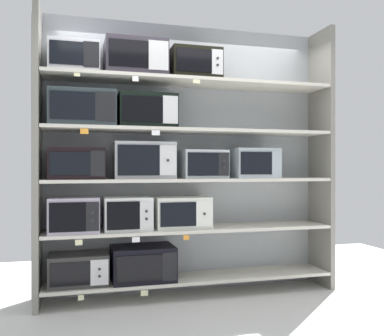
# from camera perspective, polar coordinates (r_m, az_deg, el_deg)

# --- Properties ---
(ground) EXTENTS (6.74, 6.00, 0.02)m
(ground) POSITION_cam_1_polar(r_m,az_deg,el_deg) (3.39, 4.79, -21.19)
(ground) COLOR silver
(back_panel) EXTENTS (2.94, 0.04, 2.65)m
(back_panel) POSITION_cam_1_polar(r_m,az_deg,el_deg) (4.35, -0.82, 1.41)
(back_panel) COLOR #9EA3A8
(back_panel) RESTS_ON ground
(upright_left) EXTENTS (0.05, 0.43, 2.65)m
(upright_left) POSITION_cam_1_polar(r_m,az_deg,el_deg) (3.98, -19.82, 1.54)
(upright_left) COLOR gray
(upright_left) RESTS_ON ground
(upright_right) EXTENTS (0.05, 0.43, 2.65)m
(upright_right) POSITION_cam_1_polar(r_m,az_deg,el_deg) (4.69, 16.76, 1.31)
(upright_right) COLOR gray
(upright_right) RESTS_ON ground
(shelf_0) EXTENTS (2.74, 0.43, 0.03)m
(shelf_0) POSITION_cam_1_polar(r_m,az_deg,el_deg) (4.25, 0.00, -14.38)
(shelf_0) COLOR beige
(shelf_0) RESTS_ON ground
(microwave_0) EXTENTS (0.52, 0.37, 0.27)m
(microwave_0) POSITION_cam_1_polar(r_m,az_deg,el_deg) (4.07, -14.80, -12.83)
(microwave_0) COLOR #2E2D2C
(microwave_0) RESTS_ON shelf_0
(microwave_1) EXTENTS (0.57, 0.42, 0.31)m
(microwave_1) POSITION_cam_1_polar(r_m,az_deg,el_deg) (4.11, -6.52, -12.41)
(microwave_1) COLOR black
(microwave_1) RESTS_ON shelf_0
(price_tag_0) EXTENTS (0.05, 0.00, 0.04)m
(price_tag_0) POSITION_cam_1_polar(r_m,az_deg,el_deg) (3.91, -14.51, -16.31)
(price_tag_0) COLOR beige
(price_tag_1) EXTENTS (0.07, 0.00, 0.05)m
(price_tag_1) POSITION_cam_1_polar(r_m,az_deg,el_deg) (3.95, -6.33, -16.16)
(price_tag_1) COLOR beige
(shelf_1) EXTENTS (2.74, 0.43, 0.03)m
(shelf_1) POSITION_cam_1_polar(r_m,az_deg,el_deg) (4.16, 0.00, -8.09)
(shelf_1) COLOR beige
(microwave_2) EXTENTS (0.43, 0.43, 0.31)m
(microwave_2) POSITION_cam_1_polar(r_m,az_deg,el_deg) (3.99, -15.40, -5.97)
(microwave_2) COLOR #A399AD
(microwave_2) RESTS_ON shelf_1
(microwave_3) EXTENTS (0.43, 0.36, 0.30)m
(microwave_3) POSITION_cam_1_polar(r_m,az_deg,el_deg) (4.01, -8.58, -5.98)
(microwave_3) COLOR silver
(microwave_3) RESTS_ON shelf_1
(microwave_4) EXTENTS (0.52, 0.34, 0.29)m
(microwave_4) POSITION_cam_1_polar(r_m,az_deg,el_deg) (4.11, -1.35, -5.91)
(microwave_4) COLOR silver
(microwave_4) RESTS_ON shelf_1
(price_tag_2) EXTENTS (0.06, 0.00, 0.05)m
(price_tag_2) POSITION_cam_1_polar(r_m,az_deg,el_deg) (3.80, -14.78, -9.52)
(price_tag_2) COLOR beige
(price_tag_3) EXTENTS (0.07, 0.00, 0.04)m
(price_tag_3) POSITION_cam_1_polar(r_m,az_deg,el_deg) (3.84, -7.45, -9.41)
(price_tag_3) COLOR white
(price_tag_4) EXTENTS (0.05, 0.00, 0.04)m
(price_tag_4) POSITION_cam_1_polar(r_m,az_deg,el_deg) (3.92, -0.77, -9.20)
(price_tag_4) COLOR orange
(shelf_2) EXTENTS (2.74, 0.43, 0.03)m
(shelf_2) POSITION_cam_1_polar(r_m,az_deg,el_deg) (4.12, 0.00, -1.60)
(shelf_2) COLOR beige
(microwave_5) EXTENTS (0.48, 0.41, 0.28)m
(microwave_5) POSITION_cam_1_polar(r_m,az_deg,el_deg) (3.97, -15.04, 0.57)
(microwave_5) COLOR black
(microwave_5) RESTS_ON shelf_2
(microwave_6) EXTENTS (0.56, 0.35, 0.34)m
(microwave_6) POSITION_cam_1_polar(r_m,az_deg,el_deg) (4.01, -6.42, 1.00)
(microwave_6) COLOR #A2A4A8
(microwave_6) RESTS_ON shelf_2
(microwave_7) EXTENTS (0.42, 0.37, 0.27)m
(microwave_7) POSITION_cam_1_polar(r_m,az_deg,el_deg) (4.14, 1.43, 0.49)
(microwave_7) COLOR #B5BDC1
(microwave_7) RESTS_ON shelf_2
(microwave_8) EXTENTS (0.44, 0.43, 0.29)m
(microwave_8) POSITION_cam_1_polar(r_m,az_deg,el_deg) (4.32, 7.98, 0.61)
(microwave_8) COLOR #96A3A9
(microwave_8) RESTS_ON shelf_2
(shelf_3) EXTENTS (2.74, 0.43, 0.03)m
(shelf_3) POSITION_cam_1_polar(r_m,az_deg,el_deg) (4.13, 0.00, 4.93)
(shelf_3) COLOR beige
(microwave_9) EXTENTS (0.58, 0.42, 0.32)m
(microwave_9) POSITION_cam_1_polar(r_m,az_deg,el_deg) (4.00, -14.37, 7.60)
(microwave_9) COLOR #2A3438
(microwave_9) RESTS_ON shelf_3
(microwave_10) EXTENTS (0.53, 0.36, 0.31)m
(microwave_10) POSITION_cam_1_polar(r_m,az_deg,el_deg) (4.05, -6.00, 7.47)
(microwave_10) COLOR black
(microwave_10) RESTS_ON shelf_3
(price_tag_5) EXTENTS (0.07, 0.00, 0.05)m
(price_tag_5) POSITION_cam_1_polar(r_m,az_deg,el_deg) (3.76, -14.09, 4.76)
(price_tag_5) COLOR orange
(price_tag_6) EXTENTS (0.07, 0.00, 0.05)m
(price_tag_6) POSITION_cam_1_polar(r_m,az_deg,el_deg) (3.83, -4.82, 4.68)
(price_tag_6) COLOR white
(shelf_4) EXTENTS (2.74, 0.43, 0.03)m
(shelf_4) POSITION_cam_1_polar(r_m,az_deg,el_deg) (4.20, 0.00, 11.34)
(shelf_4) COLOR beige
(microwave_11) EXTENTS (0.44, 0.36, 0.27)m
(microwave_11) POSITION_cam_1_polar(r_m,az_deg,el_deg) (4.08, -15.38, 13.84)
(microwave_11) COLOR silver
(microwave_11) RESTS_ON shelf_4
(microwave_12) EXTENTS (0.56, 0.42, 0.33)m
(microwave_12) POSITION_cam_1_polar(r_m,az_deg,el_deg) (4.13, -7.54, 14.07)
(microwave_12) COLOR #312B35
(microwave_12) RESTS_ON shelf_4
(microwave_13) EXTENTS (0.47, 0.40, 0.29)m
(microwave_13) POSITION_cam_1_polar(r_m,az_deg,el_deg) (4.23, 0.25, 13.44)
(microwave_13) COLOR black
(microwave_13) RESTS_ON shelf_4
(price_tag_7) EXTENTS (0.05, 0.00, 0.03)m
(price_tag_7) POSITION_cam_1_polar(r_m,az_deg,el_deg) (3.83, -15.00, 11.90)
(price_tag_7) COLOR beige
(price_tag_8) EXTENTS (0.05, 0.00, 0.05)m
(price_tag_8) POSITION_cam_1_polar(r_m,az_deg,el_deg) (3.86, -7.51, 11.67)
(price_tag_8) COLOR white
(price_tag_9) EXTENTS (0.07, 0.00, 0.04)m
(price_tag_9) POSITION_cam_1_polar(r_m,az_deg,el_deg) (3.98, 0.60, 11.42)
(price_tag_9) COLOR beige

